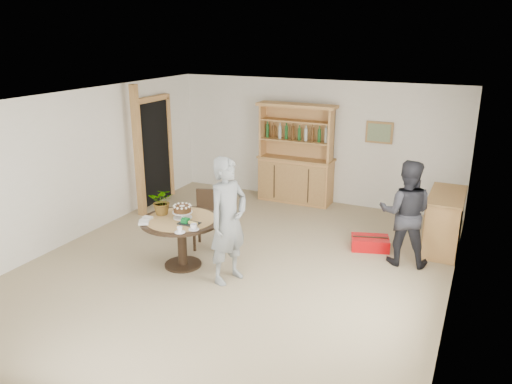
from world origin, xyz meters
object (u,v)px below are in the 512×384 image
(teen_boy, at_px, (228,221))
(adult_person, at_px, (405,213))
(sideboard, at_px, (444,221))
(red_suitcase, at_px, (370,243))
(hutch, at_px, (296,169))
(dining_chair, at_px, (208,215))
(dining_table, at_px, (181,228))

(teen_boy, distance_m, adult_person, 2.69)
(sideboard, bearing_deg, red_suitcase, -154.15)
(hutch, distance_m, dining_chair, 2.80)
(sideboard, distance_m, dining_table, 4.22)
(dining_chair, bearing_deg, adult_person, -5.68)
(dining_table, bearing_deg, teen_boy, -6.71)
(dining_chair, height_order, teen_boy, teen_boy)
(sideboard, bearing_deg, adult_person, -122.05)
(dining_table, bearing_deg, hutch, 82.57)
(dining_table, height_order, adult_person, adult_person)
(dining_table, relative_size, adult_person, 0.74)
(hutch, distance_m, red_suitcase, 2.71)
(hutch, xyz_separation_m, dining_chair, (-0.49, -2.75, -0.15))
(hutch, height_order, dining_table, hutch)
(sideboard, height_order, teen_boy, teen_boy)
(sideboard, relative_size, red_suitcase, 1.82)
(hutch, distance_m, adult_person, 3.26)
(adult_person, bearing_deg, dining_chair, 5.66)
(dining_chair, bearing_deg, teen_boy, -65.19)
(red_suitcase, bearing_deg, sideboard, 8.87)
(dining_chair, distance_m, teen_boy, 1.33)
(hutch, distance_m, dining_table, 3.61)
(hutch, bearing_deg, dining_table, -97.43)
(red_suitcase, bearing_deg, adult_person, -45.69)
(dining_table, distance_m, dining_chair, 0.83)
(sideboard, height_order, adult_person, adult_person)
(adult_person, bearing_deg, teen_boy, 29.78)
(adult_person, xyz_separation_m, red_suitcase, (-0.55, 0.30, -0.71))
(dining_table, bearing_deg, dining_chair, 91.76)
(dining_chair, bearing_deg, dining_table, -106.84)
(dining_table, bearing_deg, red_suitcase, 36.70)
(hutch, bearing_deg, red_suitcase, -41.64)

